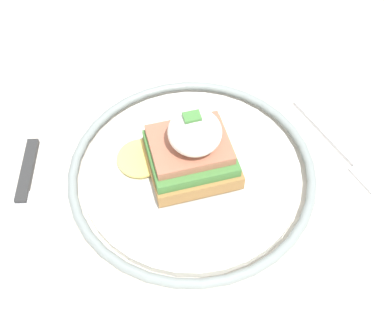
# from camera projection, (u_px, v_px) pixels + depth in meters

# --- Properties ---
(dining_table) EXTENTS (1.02, 0.90, 0.75)m
(dining_table) POSITION_uv_depth(u_px,v_px,m) (195.00, 189.00, 0.63)
(dining_table) COLOR beige
(dining_table) RESTS_ON ground_plane
(plate) EXTENTS (0.26, 0.26, 0.02)m
(plate) POSITION_uv_depth(u_px,v_px,m) (192.00, 171.00, 0.51)
(plate) COLOR silver
(plate) RESTS_ON dining_table
(sandwich) EXTENTS (0.12, 0.09, 0.08)m
(sandwich) POSITION_uv_depth(u_px,v_px,m) (191.00, 149.00, 0.48)
(sandwich) COLOR #9E703D
(sandwich) RESTS_ON plate
(fork) EXTENTS (0.05, 0.14, 0.00)m
(fork) POSITION_uv_depth(u_px,v_px,m) (340.00, 148.00, 0.53)
(fork) COLOR silver
(fork) RESTS_ON dining_table
(knife) EXTENTS (0.06, 0.19, 0.01)m
(knife) POSITION_uv_depth(u_px,v_px,m) (20.00, 200.00, 0.49)
(knife) COLOR #2D2D2D
(knife) RESTS_ON dining_table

